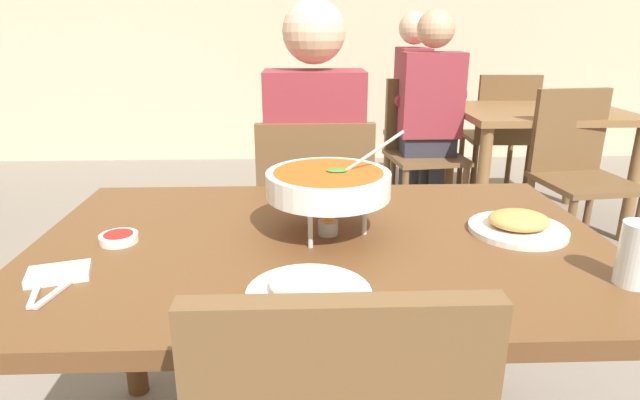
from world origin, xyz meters
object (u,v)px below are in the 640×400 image
Objects in this scene: dining_table_main at (322,276)px; chair_bg_left at (430,127)px; diner_main at (314,157)px; patron_bg_left at (417,95)px; chair_diner_main at (315,218)px; dining_table_far at (538,130)px; chair_bg_middle at (421,142)px; patron_bg_middle at (429,106)px; chair_bg_right at (500,129)px; chair_bg_corner at (577,164)px; drink_glass at (636,257)px; rice_plate at (309,288)px; sauce_dish at (119,237)px; curry_bowl at (328,185)px; appetizer_plate at (518,225)px.

dining_table_main is 2.73m from chair_bg_left.
diner_main is 1.96m from patron_bg_left.
diner_main is at bearing 90.00° from chair_diner_main.
chair_bg_middle reaches higher than dining_table_far.
patron_bg_middle is at bearing 177.13° from dining_table_far.
chair_bg_right is (0.66, 0.42, 0.00)m from chair_bg_middle.
chair_bg_corner is at bearing -63.65° from chair_bg_left.
drink_glass is 0.14× the size of chair_bg_middle.
rice_plate is 2.67× the size of sauce_dish.
curry_bowl is at bearing -106.70° from patron_bg_left.
dining_table_far is at bearing 91.05° from chair_bg_corner.
dining_table_far is at bearing 64.62° from appetizer_plate.
chair_bg_left is 0.50m from chair_bg_right.
dining_table_main is 0.31m from rice_plate.
dining_table_main is 2.07m from chair_bg_corner.
drink_glass is 2.28m from patron_bg_middle.
dining_table_far is at bearing 70.11° from drink_glass.
dining_table_main is at bearing -116.76° from curry_bowl.
drink_glass is at bearing -109.89° from dining_table_far.
curry_bowl is 1.39× the size of appetizer_plate.
dining_table_main is at bearing 157.57° from drink_glass.
curry_bowl reaches higher than chair_bg_right.
rice_plate is 0.27× the size of chair_bg_middle.
chair_diner_main reaches higher than appetizer_plate.
chair_diner_main is 2.05m from chair_bg_left.
chair_bg_middle is at bearing 72.32° from rice_plate.
sauce_dish is 0.10× the size of chair_bg_right.
patron_bg_left is 0.55m from patron_bg_middle.
dining_table_main is at bearing -125.56° from dining_table_far.
diner_main is 1.31× the size of dining_table_far.
dining_table_far is at bearing -7.19° from chair_bg_middle.
drink_glass is 0.13× the size of dining_table_far.
sauce_dish is at bearing -116.22° from patron_bg_left.
rice_plate is (-0.04, -0.29, 0.12)m from dining_table_main.
chair_diner_main reaches higher than rice_plate.
dining_table_far is 1.11× the size of chair_bg_middle.
diner_main reaches higher than appetizer_plate.
patron_bg_left reaches higher than rice_plate.
diner_main is at bearing -128.62° from chair_bg_right.
drink_glass reaches higher than dining_table_main.
dining_table_main is at bearing -90.00° from chair_diner_main.
patron_bg_left is (-0.65, 1.07, 0.24)m from chair_bg_corner.
chair_bg_middle is (0.22, 2.05, -0.24)m from appetizer_plate.
diner_main is at bearing 120.98° from drink_glass.
curry_bowl is 0.34m from rice_plate.
patron_bg_middle is (-0.68, 0.03, 0.14)m from dining_table_far.
dining_table_main and dining_table_far have the same top height.
chair_diner_main is at bearing 124.85° from appetizer_plate.
curry_bowl is 3.69× the size of sauce_dish.
drink_glass is 0.14× the size of chair_bg_left.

